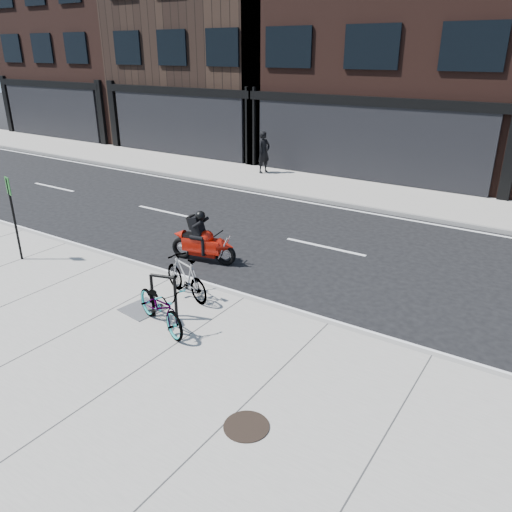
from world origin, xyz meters
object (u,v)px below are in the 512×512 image
Objects in this scene: bicycle_front at (161,306)px; pedestrian at (264,152)px; sign_post at (13,211)px; motorcycle at (206,242)px; bicycle_rear at (186,277)px; manhole_cover at (246,426)px; bike_rack at (164,293)px; utility_grate at (143,309)px.

bicycle_front is 13.37m from pedestrian.
sign_post is at bearing -167.72° from pedestrian.
bicycle_front is at bearing 10.27° from sign_post.
motorcycle is at bearing 50.87° from sign_post.
bicycle_rear is 4.32m from manhole_cover.
sign_post is at bearing 104.51° from bicycle_front.
bike_rack is at bearing 13.38° from sign_post.
sign_post is at bearing 166.84° from manhole_cover.
pedestrian reaches higher than motorcycle.
sign_post reaches higher than manhole_cover.
bike_rack reaches higher than utility_grate.
motorcycle is at bearing -135.19° from bicycle_rear.
pedestrian is 0.83× the size of sign_post.
motorcycle is at bearing 44.99° from bicycle_front.
bicycle_front is 1.34m from bicycle_rear.
sign_post is (-8.28, 1.93, 1.27)m from manhole_cover.
motorcycle is 2.76× the size of manhole_cover.
motorcycle reaches higher than utility_grate.
sign_post reaches higher than bicycle_front.
bike_rack is 0.37m from bicycle_front.
pedestrian is at bearing 44.22° from bicycle_front.
bicycle_rear reaches higher than utility_grate.
pedestrian is at bearing 111.14° from utility_grate.
pedestrian is (-3.94, 8.98, 0.46)m from motorcycle.
bike_rack is 3.59m from manhole_cover.
bicycle_front is 5.44m from sign_post.
bike_rack is 0.61× the size of bicycle_rear.
pedestrian is at bearing 106.38° from sign_post.
manhole_cover is 0.31× the size of sign_post.
motorcycle is 3.03m from utility_grate.
sign_post reaches higher than utility_grate.
bicycle_rear is at bearing 68.64° from utility_grate.
bicycle_front is 3.27m from manhole_cover.
bicycle_rear is 2.06× the size of utility_grate.
utility_grate is 0.35× the size of sign_post.
bike_rack reaches higher than bicycle_rear.
motorcycle is (-1.49, 3.23, -0.03)m from bicycle_front.
pedestrian is at bearing 121.55° from manhole_cover.
bicycle_front reaches higher than utility_grate.
bicycle_rear is at bearing -73.31° from motorcycle.
bicycle_rear is at bearing 105.09° from bike_rack.
motorcycle reaches higher than bicycle_rear.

